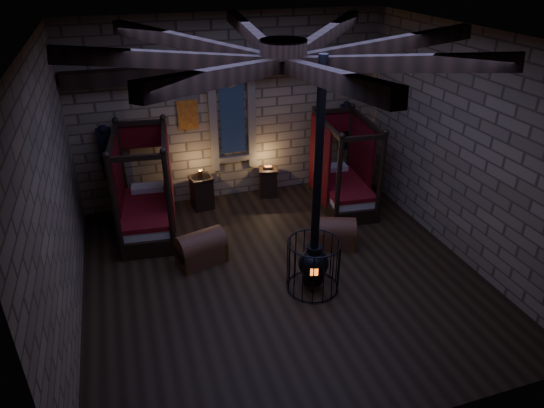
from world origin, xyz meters
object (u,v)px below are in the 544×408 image
object	(u,v)px
bed_right	(342,184)
trunk_right	(333,233)
trunk_left	(201,248)
stove	(314,260)
bed_left	(148,208)

from	to	relation	value
bed_right	trunk_right	world-z (taller)	bed_right
bed_right	trunk_right	xyz separation A→B (m)	(-0.92, -1.60, -0.23)
bed_right	trunk_left	bearing A→B (deg)	-153.71
bed_right	stove	bearing A→B (deg)	-118.02
bed_left	trunk_right	size ratio (longest dim) A/B	2.19
trunk_right	stove	world-z (taller)	stove
trunk_right	trunk_left	bearing A→B (deg)	-165.26
bed_right	stove	distance (m)	3.31
trunk_right	stove	distance (m)	1.51
trunk_left	stove	distance (m)	2.25
bed_left	stove	distance (m)	3.87
trunk_left	stove	xyz separation A→B (m)	(1.71, -1.42, 0.30)
trunk_right	stove	xyz separation A→B (m)	(-0.92, -1.16, 0.31)
bed_right	stove	world-z (taller)	stove
bed_left	stove	xyz separation A→B (m)	(2.54, -2.91, 0.06)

